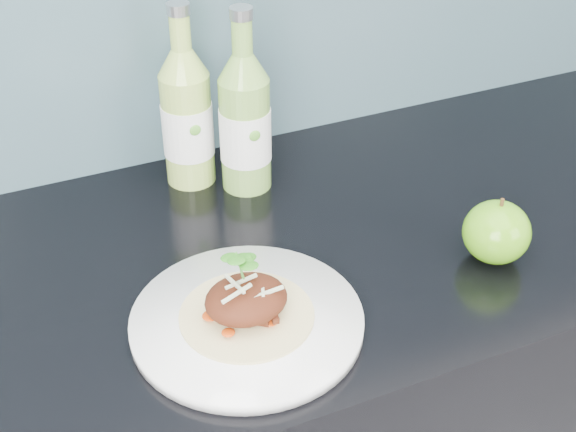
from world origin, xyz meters
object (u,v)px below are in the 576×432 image
at_px(cider_bottle_left, 187,117).
at_px(cider_bottle_right, 245,123).
at_px(green_apple, 497,232).
at_px(dinner_plate, 247,321).

relative_size(cider_bottle_left, cider_bottle_right, 1.00).
bearing_deg(green_apple, dinner_plate, 178.78).
height_order(dinner_plate, cider_bottle_right, cider_bottle_right).
height_order(dinner_plate, cider_bottle_left, cider_bottle_left).
relative_size(dinner_plate, cider_bottle_right, 1.28).
xyz_separation_m(green_apple, cider_bottle_right, (-0.23, 0.30, 0.06)).
bearing_deg(cider_bottle_left, green_apple, -71.00).
xyz_separation_m(dinner_plate, cider_bottle_left, (0.04, 0.34, 0.10)).
bearing_deg(dinner_plate, cider_bottle_right, 68.50).
bearing_deg(cider_bottle_right, cider_bottle_left, 130.21).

